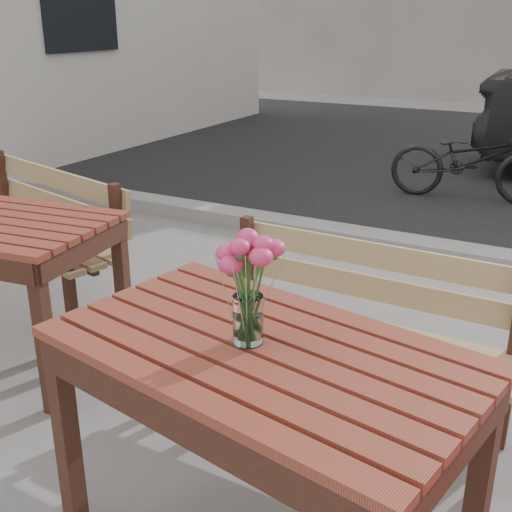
{
  "coord_description": "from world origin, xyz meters",
  "views": [
    {
      "loc": [
        0.68,
        -1.62,
        1.72
      ],
      "look_at": [
        -0.15,
        -0.07,
        1.05
      ],
      "focal_mm": 45.0,
      "sensor_mm": 36.0,
      "label": 1
    }
  ],
  "objects": [
    {
      "name": "main_table",
      "position": [
        -0.11,
        -0.12,
        0.66
      ],
      "size": [
        1.4,
        0.98,
        0.79
      ],
      "rotation": [
        0.0,
        0.0,
        -0.19
      ],
      "color": "maroon",
      "rests_on": "ground"
    },
    {
      "name": "main_bench",
      "position": [
        -0.11,
        0.81,
        0.51
      ],
      "size": [
        1.37,
        0.44,
        0.85
      ],
      "rotation": [
        0.0,
        0.0,
        -0.03
      ],
      "color": "#9C7E50",
      "rests_on": "ground"
    },
    {
      "name": "main_vase",
      "position": [
        -0.15,
        -0.12,
        1.02
      ],
      "size": [
        0.2,
        0.2,
        0.36
      ],
      "color": "white",
      "rests_on": "main_table"
    },
    {
      "name": "second_bench",
      "position": [
        -2.22,
        1.05,
        0.54
      ],
      "size": [
        1.5,
        0.78,
        0.89
      ],
      "rotation": [
        0.0,
        0.0,
        -0.26
      ],
      "color": "#9C7E50",
      "rests_on": "ground"
    },
    {
      "name": "bicycle",
      "position": [
        -0.41,
        4.77,
        0.4
      ],
      "size": [
        1.56,
        0.69,
        0.8
      ],
      "primitive_type": "imported",
      "rotation": [
        0.0,
        0.0,
        1.68
      ],
      "color": "black",
      "rests_on": "ground"
    }
  ]
}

